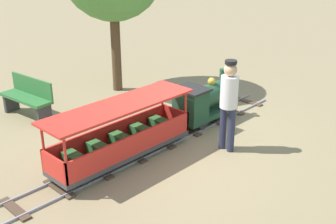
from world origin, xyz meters
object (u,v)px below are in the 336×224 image
object	(u,v)px
passenger_car	(122,138)
park_bench	(28,98)
locomotive	(204,101)
conductor_person	(229,99)

from	to	relation	value
passenger_car	park_bench	bearing A→B (deg)	-178.03
locomotive	park_bench	xyz separation A→B (m)	(-2.85, -2.22, -0.07)
locomotive	conductor_person	xyz separation A→B (m)	(1.01, -0.60, 0.47)
conductor_person	park_bench	size ratio (longest dim) A/B	1.21
park_bench	locomotive	bearing A→B (deg)	37.87
passenger_car	conductor_person	size ratio (longest dim) A/B	1.67
passenger_car	park_bench	distance (m)	2.85
locomotive	passenger_car	xyz separation A→B (m)	(0.00, -2.12, -0.06)
locomotive	passenger_car	bearing A→B (deg)	-90.00
passenger_car	conductor_person	xyz separation A→B (m)	(1.01, 1.52, 0.53)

